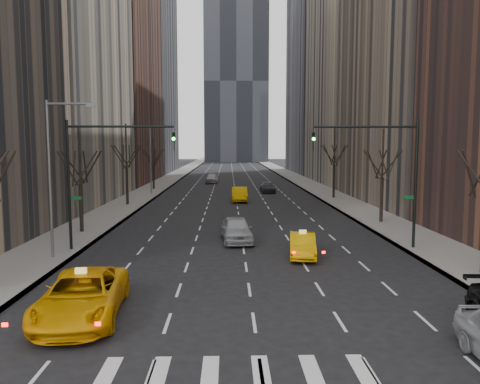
{
  "coord_description": "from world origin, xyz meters",
  "views": [
    {
      "loc": [
        -0.94,
        -16.96,
        6.66
      ],
      "look_at": [
        -0.18,
        14.06,
        3.5
      ],
      "focal_mm": 35.0,
      "sensor_mm": 36.0,
      "label": 1
    }
  ],
  "objects": [
    {
      "name": "silver_sedan_ahead",
      "position": [
        -0.4,
        14.73,
        0.85
      ],
      "size": [
        2.42,
        5.16,
        1.71
      ],
      "primitive_type": "imported",
      "rotation": [
        0.0,
        0.0,
        0.08
      ],
      "color": "#989BA0",
      "rests_on": "ground"
    },
    {
      "name": "streetlight_far",
      "position": [
        -10.84,
        45.0,
        5.62
      ],
      "size": [
        2.83,
        0.22,
        9.0
      ],
      "color": "slate",
      "rests_on": "ground"
    },
    {
      "name": "bld_left_deep",
      "position": [
        -21.5,
        96.0,
        30.0
      ],
      "size": [
        14.0,
        30.0,
        60.0
      ],
      "primitive_type": "cube",
      "color": "slate",
      "rests_on": "ground"
    },
    {
      "name": "taxi_suv",
      "position": [
        -6.58,
        0.63,
        0.87
      ],
      "size": [
        3.43,
        6.51,
        1.75
      ],
      "primitive_type": "imported",
      "rotation": [
        0.0,
        0.0,
        0.09
      ],
      "color": "#F0A605",
      "rests_on": "ground"
    },
    {
      "name": "tree_rw_b",
      "position": [
        12.0,
        22.0,
        3.72
      ],
      "size": [
        3.36,
        3.5,
        7.82
      ],
      "color": "black",
      "rests_on": "ground"
    },
    {
      "name": "tree_lw_b",
      "position": [
        -12.0,
        18.0,
        3.72
      ],
      "size": [
        3.36,
        3.5,
        7.82
      ],
      "color": "black",
      "rests_on": "ground"
    },
    {
      "name": "streetlight_near",
      "position": [
        -10.84,
        10.0,
        5.62
      ],
      "size": [
        2.83,
        0.22,
        9.0
      ],
      "color": "slate",
      "rests_on": "ground"
    },
    {
      "name": "tower_far",
      "position": [
        2.0,
        170.0,
        60.0
      ],
      "size": [
        24.0,
        24.0,
        120.0
      ],
      "primitive_type": "cube",
      "color": "black",
      "rests_on": "ground"
    },
    {
      "name": "far_taxi",
      "position": [
        0.34,
        37.62,
        0.84
      ],
      "size": [
        1.79,
        5.12,
        1.69
      ],
      "primitive_type": "imported",
      "rotation": [
        0.0,
        0.0,
        -0.0
      ],
      "color": "#D99D04",
      "rests_on": "ground"
    },
    {
      "name": "bld_right_deep",
      "position": [
        21.5,
        95.0,
        29.0
      ],
      "size": [
        14.0,
        30.0,
        58.0
      ],
      "primitive_type": "cube",
      "color": "slate",
      "rests_on": "ground"
    },
    {
      "name": "bld_right_far",
      "position": [
        21.5,
        64.0,
        25.0
      ],
      "size": [
        14.0,
        28.0,
        50.0
      ],
      "primitive_type": "cube",
      "color": "#BAAC8E",
      "rests_on": "ground"
    },
    {
      "name": "traffic_mast_left",
      "position": [
        -9.11,
        12.0,
        5.49
      ],
      "size": [
        6.69,
        0.39,
        8.0
      ],
      "color": "black",
      "rests_on": "ground"
    },
    {
      "name": "tree_lw_c",
      "position": [
        -12.0,
        34.0,
        4.04
      ],
      "size": [
        3.36,
        3.5,
        8.74
      ],
      "color": "black",
      "rests_on": "ground"
    },
    {
      "name": "sidewalk_left",
      "position": [
        -12.25,
        70.0,
        0.07
      ],
      "size": [
        4.5,
        320.0,
        0.15
      ],
      "primitive_type": "cube",
      "color": "slate",
      "rests_on": "ground"
    },
    {
      "name": "tree_rw_c",
      "position": [
        12.0,
        40.0,
        4.04
      ],
      "size": [
        3.36,
        3.5,
        8.74
      ],
      "color": "black",
      "rests_on": "ground"
    },
    {
      "name": "ground",
      "position": [
        0.0,
        0.0,
        0.0
      ],
      "size": [
        400.0,
        400.0,
        0.0
      ],
      "primitive_type": "plane",
      "color": "black",
      "rests_on": "ground"
    },
    {
      "name": "bld_left_far",
      "position": [
        -21.5,
        66.0,
        22.0
      ],
      "size": [
        14.0,
        28.0,
        44.0
      ],
      "primitive_type": "cube",
      "color": "brown",
      "rests_on": "ground"
    },
    {
      "name": "tree_lw_d",
      "position": [
        -12.0,
        52.0,
        3.56
      ],
      "size": [
        3.36,
        3.5,
        7.36
      ],
      "color": "black",
      "rests_on": "ground"
    },
    {
      "name": "taxi_sedan",
      "position": [
        3.44,
        10.22,
        0.7
      ],
      "size": [
        2.0,
        4.41,
        1.4
      ],
      "primitive_type": "imported",
      "rotation": [
        0.0,
        0.0,
        -0.13
      ],
      "color": "#DC9E04",
      "rests_on": "ground"
    },
    {
      "name": "traffic_mast_right",
      "position": [
        9.11,
        12.0,
        5.49
      ],
      "size": [
        6.69,
        0.39,
        8.0
      ],
      "color": "black",
      "rests_on": "ground"
    },
    {
      "name": "far_suv_grey",
      "position": [
        4.52,
        47.89,
        0.7
      ],
      "size": [
        1.98,
        4.85,
        1.4
      ],
      "primitive_type": "imported",
      "rotation": [
        0.0,
        0.0,
        0.0
      ],
      "color": "#2B2B30",
      "rests_on": "ground"
    },
    {
      "name": "sidewalk_right",
      "position": [
        12.25,
        70.0,
        0.07
      ],
      "size": [
        4.5,
        320.0,
        0.15
      ],
      "primitive_type": "cube",
      "color": "slate",
      "rests_on": "ground"
    },
    {
      "name": "far_car_white",
      "position": [
        -3.79,
        63.86,
        0.85
      ],
      "size": [
        2.27,
        5.07,
        1.69
      ],
      "primitive_type": "imported",
      "rotation": [
        0.0,
        0.0,
        -0.05
      ],
      "color": "#B9B9B9",
      "rests_on": "ground"
    }
  ]
}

